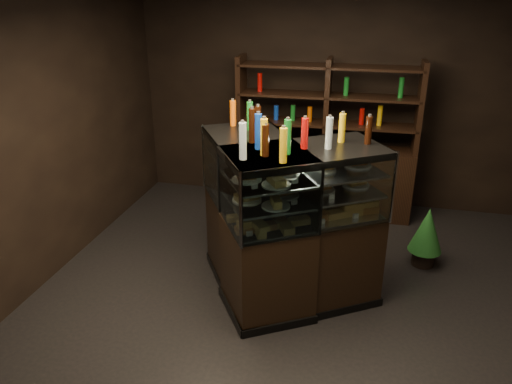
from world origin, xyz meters
TOP-DOWN VIEW (x-y plane):
  - ground at (0.00, 0.00)m, footprint 5.00×5.00m
  - room_shell at (0.00, 0.00)m, footprint 5.02×5.02m
  - display_case at (-0.15, 0.03)m, footprint 1.90×1.58m
  - food_display at (-0.15, 0.02)m, footprint 1.46×1.19m
  - bottles_top at (-0.15, 0.03)m, footprint 1.29×1.05m
  - potted_conifer at (1.27, 0.94)m, footprint 0.35×0.35m
  - back_shelving at (0.05, 2.05)m, footprint 2.24×0.46m

SIDE VIEW (x-z plane):
  - ground at x=0.00m, z-range 0.00..0.00m
  - potted_conifer at x=1.27m, z-range 0.05..0.81m
  - display_case at x=-0.15m, z-range -0.26..1.28m
  - back_shelving at x=0.05m, z-range -0.39..1.61m
  - food_display at x=-0.15m, z-range 0.90..1.37m
  - bottles_top at x=-0.15m, z-range 1.52..1.82m
  - room_shell at x=0.00m, z-range 0.44..3.45m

